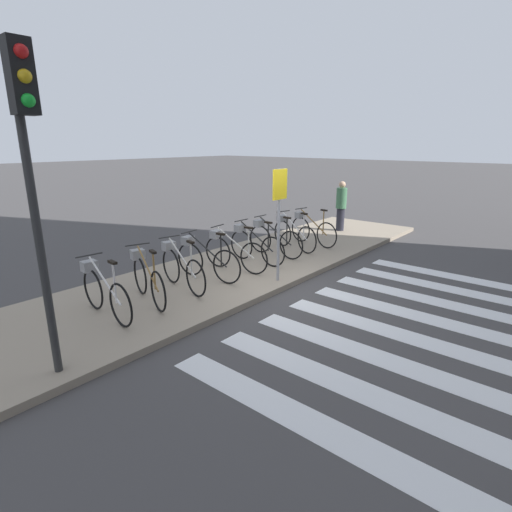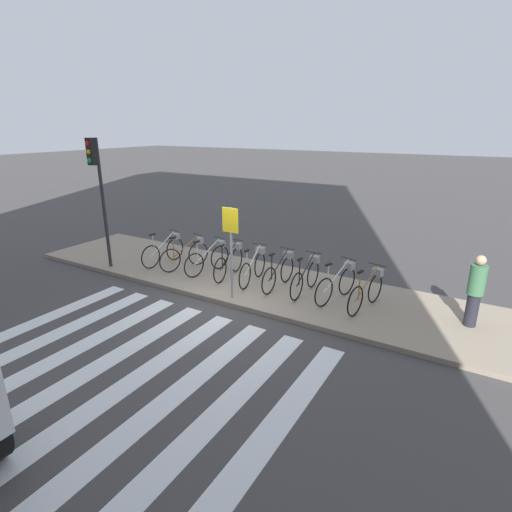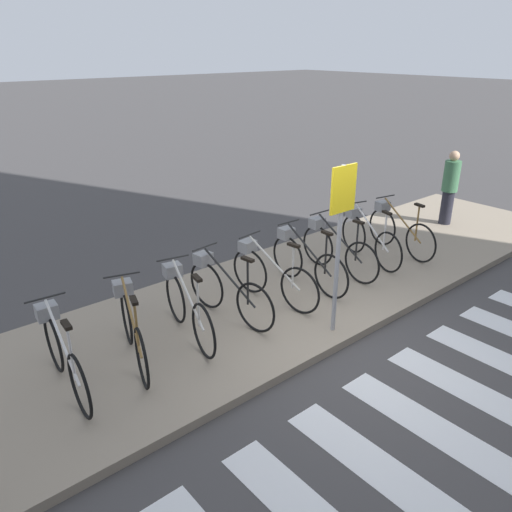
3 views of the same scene
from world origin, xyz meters
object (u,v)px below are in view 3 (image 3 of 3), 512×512
(parked_bicycle_2, at_px, (186,304))
(parked_bicycle_3, at_px, (225,288))
(parked_bicycle_6, at_px, (335,247))
(parked_bicycle_5, at_px, (305,259))
(sign_post, at_px, (341,223))
(parked_bicycle_4, at_px, (269,273))
(pedestrian, at_px, (450,186))
(parked_bicycle_1, at_px, (132,326))
(parked_bicycle_8, at_px, (398,229))
(parked_bicycle_0, at_px, (62,353))
(parked_bicycle_7, at_px, (368,236))

(parked_bicycle_2, height_order, parked_bicycle_3, same)
(parked_bicycle_3, distance_m, parked_bicycle_6, 2.40)
(parked_bicycle_2, height_order, parked_bicycle_5, same)
(parked_bicycle_2, xyz_separation_m, sign_post, (1.62, -1.22, 1.12))
(parked_bicycle_4, xyz_separation_m, pedestrian, (5.42, 0.21, 0.39))
(parked_bicycle_1, relative_size, parked_bicycle_8, 0.98)
(parked_bicycle_5, relative_size, parked_bicycle_6, 1.00)
(parked_bicycle_2, xyz_separation_m, parked_bicycle_3, (0.70, 0.05, 0.00))
(parked_bicycle_0, height_order, parked_bicycle_1, same)
(parked_bicycle_1, xyz_separation_m, pedestrian, (7.77, 0.28, 0.39))
(parked_bicycle_7, xyz_separation_m, sign_post, (-2.34, -1.29, 1.12))
(pedestrian, bearing_deg, parked_bicycle_5, -177.87)
(parked_bicycle_3, bearing_deg, parked_bicycle_5, 0.26)
(parked_bicycle_0, distance_m, pedestrian, 8.66)
(parked_bicycle_6, bearing_deg, sign_post, -138.53)
(parked_bicycle_1, xyz_separation_m, parked_bicycle_8, (5.56, 0.01, 0.00))
(parked_bicycle_5, bearing_deg, sign_post, -118.84)
(parked_bicycle_4, bearing_deg, parked_bicycle_3, 178.15)
(parked_bicycle_3, distance_m, parked_bicycle_7, 3.26)
(sign_post, bearing_deg, parked_bicycle_6, 41.47)
(parked_bicycle_5, relative_size, pedestrian, 1.07)
(parked_bicycle_4, bearing_deg, sign_post, -85.64)
(parked_bicycle_2, relative_size, parked_bicycle_3, 0.99)
(parked_bicycle_1, relative_size, parked_bicycle_6, 0.96)
(parked_bicycle_2, xyz_separation_m, parked_bicycle_8, (4.74, -0.04, 0.00))
(sign_post, bearing_deg, parked_bicycle_4, 94.36)
(parked_bicycle_6, height_order, pedestrian, pedestrian)
(sign_post, bearing_deg, parked_bicycle_7, 28.90)
(parked_bicycle_5, distance_m, sign_post, 1.85)
(parked_bicycle_1, xyz_separation_m, parked_bicycle_4, (2.35, 0.07, 0.00))
(parked_bicycle_4, height_order, sign_post, sign_post)
(sign_post, bearing_deg, parked_bicycle_1, 154.35)
(pedestrian, xyz_separation_m, sign_post, (-5.33, -1.45, 0.74))
(parked_bicycle_7, bearing_deg, parked_bicycle_0, -178.64)
(pedestrian, relative_size, sign_post, 0.70)
(parked_bicycle_0, bearing_deg, parked_bicycle_2, 2.17)
(parked_bicycle_8, bearing_deg, parked_bicycle_1, -179.92)
(parked_bicycle_6, height_order, parked_bicycle_8, same)
(parked_bicycle_1, height_order, parked_bicycle_5, same)
(parked_bicycle_2, distance_m, parked_bicycle_6, 3.10)
(parked_bicycle_0, relative_size, parked_bicycle_4, 1.00)
(parked_bicycle_5, distance_m, parked_bicycle_6, 0.77)
(parked_bicycle_8, bearing_deg, parked_bicycle_3, 178.70)
(parked_bicycle_3, xyz_separation_m, sign_post, (0.92, -1.27, 1.12))
(parked_bicycle_2, relative_size, parked_bicycle_6, 0.98)
(parked_bicycle_5, height_order, parked_bicycle_6, same)
(parked_bicycle_2, bearing_deg, parked_bicycle_6, 1.59)
(parked_bicycle_2, distance_m, parked_bicycle_5, 2.33)
(pedestrian, bearing_deg, parked_bicycle_7, -176.88)
(parked_bicycle_4, bearing_deg, parked_bicycle_1, -178.24)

